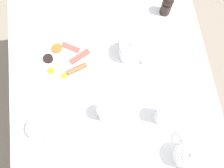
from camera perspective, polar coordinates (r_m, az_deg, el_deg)
ground_plane at (r=1.93m, az=0.00°, el=-7.29°), size 8.00×8.00×0.00m
table at (r=1.25m, az=0.00°, el=-1.32°), size 0.92×1.20×0.78m
breakfast_plate at (r=1.23m, az=-10.34°, el=4.66°), size 0.28×0.28×0.04m
teapot_near at (r=1.11m, az=16.18°, el=-14.71°), size 0.10×0.19×0.12m
teapot_far at (r=1.19m, az=4.22°, el=7.37°), size 0.15×0.14×0.12m
teacup_with_saucer_left at (r=1.15m, az=-15.64°, el=-9.39°), size 0.15×0.15×0.06m
water_glass_tall at (r=1.09m, az=-1.49°, el=-6.16°), size 0.06×0.06×0.10m
wine_glass_spare at (r=1.10m, az=11.08°, el=-6.64°), size 0.06×0.06×0.12m
salt_grinder at (r=1.32m, az=11.89°, el=16.52°), size 0.05×0.05×0.12m
napkin_folded at (r=1.33m, az=1.48°, el=15.17°), size 0.15×0.12×0.01m
fork_by_plate at (r=1.42m, az=-16.36°, el=16.64°), size 0.05×0.16×0.00m
knife_by_plate at (r=1.12m, az=-5.62°, el=-17.41°), size 0.20×0.05×0.00m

